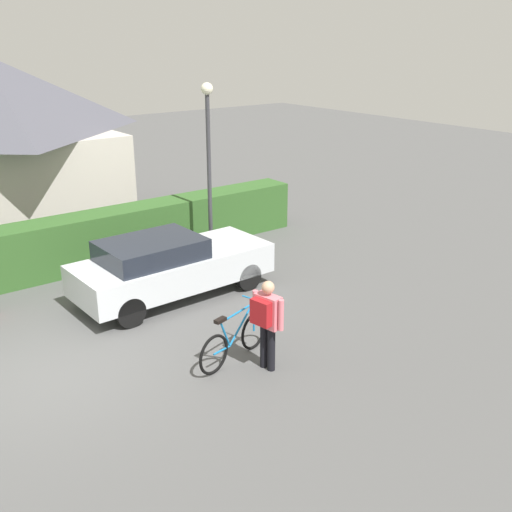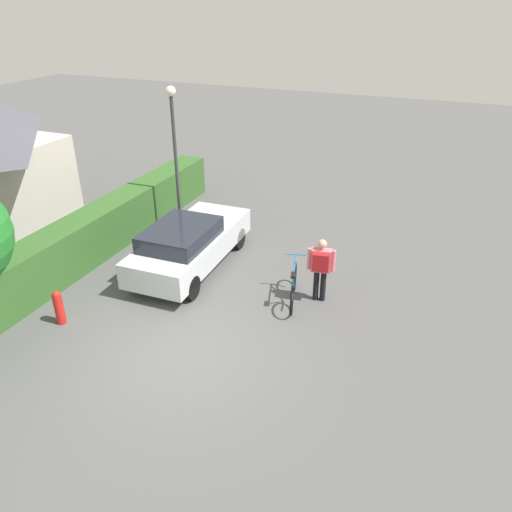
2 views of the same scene
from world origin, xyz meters
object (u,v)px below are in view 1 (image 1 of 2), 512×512
bicycle (235,340)px  person_rider (267,318)px  parked_car_near (169,265)px  street_lamp (209,149)px

bicycle → person_rider: 0.83m
parked_car_near → person_rider: 3.58m
parked_car_near → person_rider: size_ratio=2.69×
parked_car_near → street_lamp: street_lamp is taller
parked_car_near → person_rider: bearing=-93.6°
bicycle → street_lamp: street_lamp is taller
parked_car_near → street_lamp: bearing=35.9°
parked_car_near → street_lamp: 3.20m
parked_car_near → bicycle: 3.07m
person_rider → street_lamp: street_lamp is taller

